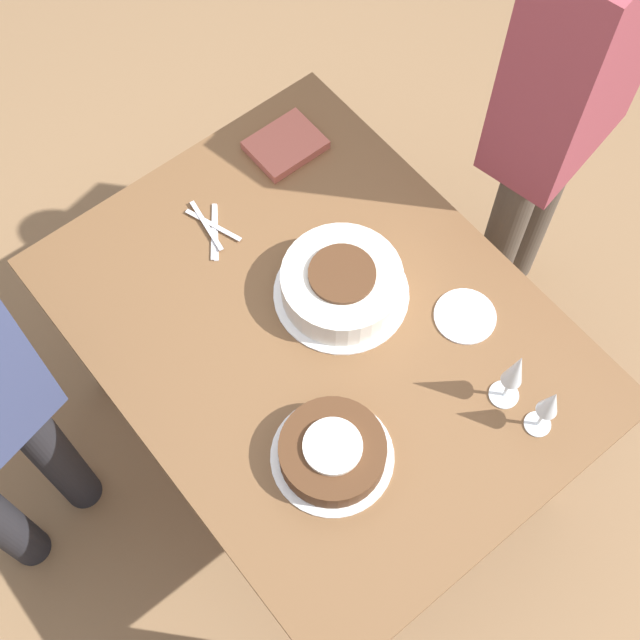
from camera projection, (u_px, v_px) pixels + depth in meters
name	position (u px, v px, depth m)	size (l,w,h in m)	color
ground_plane	(320.00, 434.00, 2.85)	(12.00, 12.00, 0.00)	#8E6B47
dining_table	(320.00, 349.00, 2.27)	(1.30, 0.99, 0.76)	brown
cake_center_white	(342.00, 284.00, 2.17)	(0.34, 0.34, 0.11)	white
cake_front_chocolate	(332.00, 452.00, 1.99)	(0.28, 0.28, 0.08)	white
wine_glass_near	(515.00, 371.00, 1.97)	(0.07, 0.07, 0.21)	silver
wine_glass_far	(550.00, 404.00, 1.94)	(0.06, 0.06, 0.19)	silver
dessert_plate_right	(465.00, 316.00, 2.18)	(0.15, 0.15, 0.01)	silver
fork_pile	(212.00, 229.00, 2.29)	(0.19, 0.11, 0.01)	silver
napkin_stack	(285.00, 145.00, 2.40)	(0.15, 0.19, 0.03)	#B75B4C
person_watching	(569.00, 89.00, 2.19)	(0.29, 0.44, 1.67)	#4C4238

